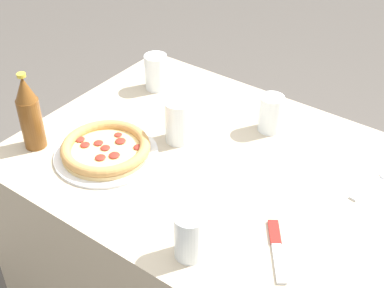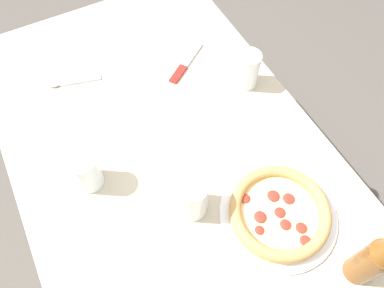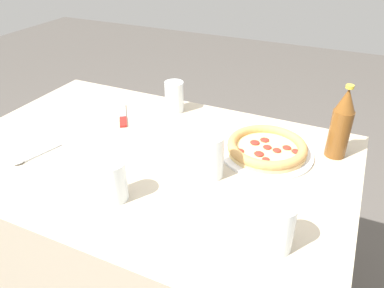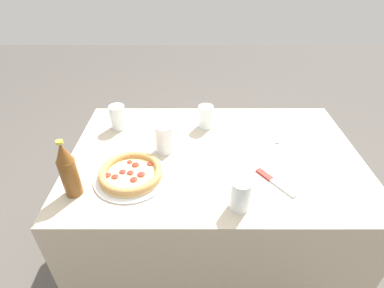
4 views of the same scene
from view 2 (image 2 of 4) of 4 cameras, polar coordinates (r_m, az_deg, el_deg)
ground_plane at (r=1.73m, az=-2.88°, el=-12.09°), size 8.00×8.00×0.00m
table at (r=1.39m, az=-3.53°, el=-7.17°), size 1.27×0.83×0.74m
pizza_margherita at (r=0.97m, az=13.14°, el=-10.13°), size 0.29×0.29×0.04m
glass_mango_juice at (r=0.99m, az=-15.85°, el=-4.18°), size 0.07×0.07×0.11m
glass_orange_juice at (r=1.15m, az=8.38°, el=10.94°), size 0.07×0.07×0.12m
glass_cola at (r=0.91m, az=0.00°, el=-8.26°), size 0.08×0.08×0.13m
beer_bottle at (r=0.90m, az=26.26°, el=-15.46°), size 0.06×0.06×0.24m
knife at (r=1.23m, az=-1.05°, el=12.07°), size 0.13×0.17×0.01m
spoon at (r=1.24m, az=-18.39°, el=8.98°), size 0.07×0.16×0.01m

